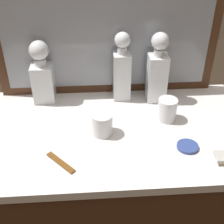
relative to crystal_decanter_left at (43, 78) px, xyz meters
name	(u,v)px	position (x,y,z in m)	size (l,w,h in m)	color
dresser	(112,203)	(0.28, -0.23, -0.55)	(1.10, 0.61, 0.88)	#472816
dresser_mirror	(107,29)	(0.28, 0.06, 0.18)	(0.94, 0.03, 0.58)	#472816
crystal_decanter_left	(43,78)	(0.00, 0.00, 0.00)	(0.09, 0.09, 0.27)	white
crystal_decanter_far_right	(122,73)	(0.33, 0.00, 0.01)	(0.07, 0.07, 0.30)	white
crystal_decanter_far_left	(157,74)	(0.48, -0.03, 0.01)	(0.08, 0.08, 0.30)	white
crystal_tumbler_center	(167,110)	(0.50, -0.18, -0.07)	(0.08, 0.08, 0.09)	white
crystal_tumbler_far_right	(102,125)	(0.24, -0.25, -0.07)	(0.08, 0.08, 0.09)	white
porcelain_dish	(187,147)	(0.54, -0.36, -0.10)	(0.08, 0.08, 0.01)	#33478C
tortoiseshell_comb	(61,163)	(0.09, -0.40, -0.11)	(0.10, 0.11, 0.01)	brown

